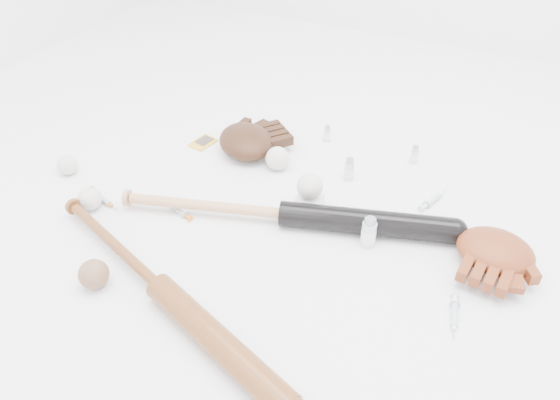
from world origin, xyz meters
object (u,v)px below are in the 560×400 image
at_px(bat_wood, 161,288).
at_px(pedestal, 309,202).
at_px(bat_dark, 284,214).
at_px(glove_dark, 246,141).

distance_m(bat_wood, pedestal, 0.53).
distance_m(bat_dark, pedestal, 0.11).
xyz_separation_m(bat_dark, bat_wood, (-0.15, -0.39, -0.00)).
distance_m(bat_dark, glove_dark, 0.40).
distance_m(bat_wood, glove_dark, 0.68).
height_order(glove_dark, pedestal, glove_dark).
bearing_deg(bat_dark, glove_dark, 117.68).
xyz_separation_m(bat_wood, glove_dark, (-0.13, 0.67, 0.01)).
height_order(bat_dark, bat_wood, bat_dark).
bearing_deg(bat_dark, bat_wood, -128.23).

